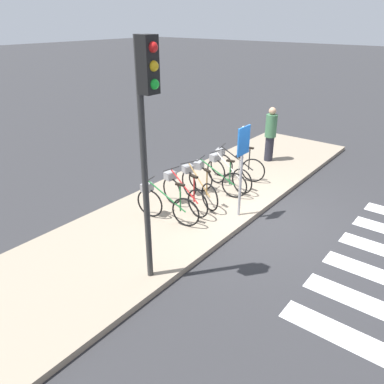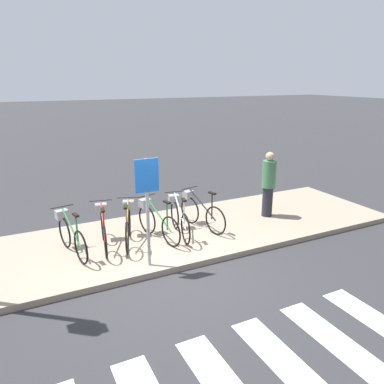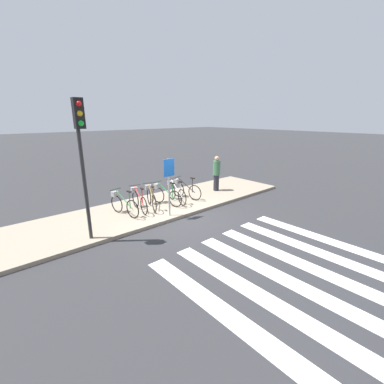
{
  "view_description": "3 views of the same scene",
  "coord_description": "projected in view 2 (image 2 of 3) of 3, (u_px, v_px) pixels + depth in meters",
  "views": [
    {
      "loc": [
        -6.76,
        -3.49,
        4.19
      ],
      "look_at": [
        -0.99,
        1.07,
        0.73
      ],
      "focal_mm": 35.0,
      "sensor_mm": 36.0,
      "label": 1
    },
    {
      "loc": [
        -2.37,
        -5.74,
        3.49
      ],
      "look_at": [
        0.9,
        0.85,
        1.25
      ],
      "focal_mm": 35.0,
      "sensor_mm": 36.0,
      "label": 2
    },
    {
      "loc": [
        -5.31,
        -6.73,
        3.54
      ],
      "look_at": [
        1.32,
        0.9,
        0.55
      ],
      "focal_mm": 24.0,
      "sensor_mm": 36.0,
      "label": 3
    }
  ],
  "objects": [
    {
      "name": "parked_bicycle_3",
      "position": [
        156.0,
        220.0,
        8.11
      ],
      "size": [
        0.52,
        1.53,
        0.96
      ],
      "color": "black",
      "rests_on": "sidewalk"
    },
    {
      "name": "sidewalk",
      "position": [
        142.0,
        241.0,
        8.21
      ],
      "size": [
        12.36,
        3.01,
        0.12
      ],
      "color": "gray",
      "rests_on": "ground_plane"
    },
    {
      "name": "ground_plane",
      "position": [
        169.0,
        274.0,
        6.94
      ],
      "size": [
        120.0,
        120.0,
        0.0
      ],
      "primitive_type": "plane",
      "color": "#2D2D30"
    },
    {
      "name": "parked_bicycle_0",
      "position": [
        70.0,
        233.0,
        7.4
      ],
      "size": [
        0.47,
        1.55,
        0.96
      ],
      "color": "black",
      "rests_on": "sidewalk"
    },
    {
      "name": "sign_post",
      "position": [
        147.0,
        194.0,
        6.64
      ],
      "size": [
        0.44,
        0.07,
        2.04
      ],
      "color": "#99999E",
      "rests_on": "sidewalk"
    },
    {
      "name": "parked_bicycle_5",
      "position": [
        200.0,
        210.0,
        8.71
      ],
      "size": [
        0.53,
        1.53,
        0.96
      ],
      "color": "black",
      "rests_on": "sidewalk"
    },
    {
      "name": "parked_bicycle_1",
      "position": [
        103.0,
        227.0,
        7.72
      ],
      "size": [
        0.46,
        1.55,
        0.96
      ],
      "color": "black",
      "rests_on": "sidewalk"
    },
    {
      "name": "parked_bicycle_4",
      "position": [
        179.0,
        216.0,
        8.33
      ],
      "size": [
        0.46,
        1.55,
        0.96
      ],
      "color": "black",
      "rests_on": "sidewalk"
    },
    {
      "name": "parked_bicycle_2",
      "position": [
        128.0,
        223.0,
        7.91
      ],
      "size": [
        0.66,
        1.49,
        0.96
      ],
      "color": "black",
      "rests_on": "sidewalk"
    },
    {
      "name": "pedestrian",
      "position": [
        268.0,
        183.0,
        9.33
      ],
      "size": [
        0.34,
        0.34,
        1.65
      ],
      "color": "#23232D",
      "rests_on": "sidewalk"
    }
  ]
}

